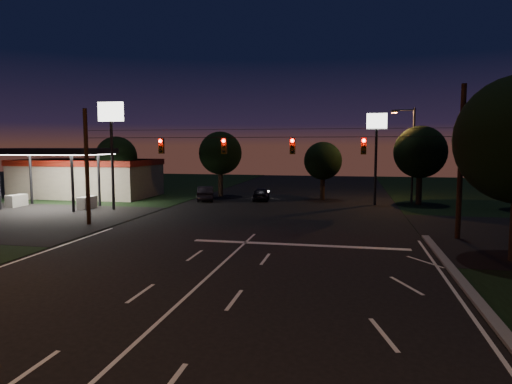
# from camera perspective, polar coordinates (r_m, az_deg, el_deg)

# --- Properties ---
(ground) EXTENTS (140.00, 140.00, 0.00)m
(ground) POSITION_cam_1_polar(r_m,az_deg,el_deg) (15.49, -11.35, -15.02)
(ground) COLOR black
(ground) RESTS_ON ground
(cross_street_left) EXTENTS (20.00, 16.00, 0.02)m
(cross_street_left) POSITION_cam_1_polar(r_m,az_deg,el_deg) (39.39, -29.31, -2.92)
(cross_street_left) COLOR black
(cross_street_left) RESTS_ON ground
(stop_bar) EXTENTS (12.00, 0.50, 0.01)m
(stop_bar) POSITION_cam_1_polar(r_m,az_deg,el_deg) (25.53, 5.29, -6.58)
(stop_bar) COLOR silver
(stop_bar) RESTS_ON ground
(utility_pole_right) EXTENTS (0.30, 0.30, 9.00)m
(utility_pole_right) POSITION_cam_1_polar(r_m,az_deg,el_deg) (29.47, 23.85, -5.39)
(utility_pole_right) COLOR black
(utility_pole_right) RESTS_ON ground
(utility_pole_left) EXTENTS (0.28, 0.28, 8.00)m
(utility_pole_left) POSITION_cam_1_polar(r_m,az_deg,el_deg) (33.85, -20.14, -3.85)
(utility_pole_left) COLOR black
(utility_pole_left) RESTS_ON ground
(signal_span) EXTENTS (24.00, 0.40, 1.56)m
(signal_span) POSITION_cam_1_polar(r_m,az_deg,el_deg) (28.83, 0.22, 5.87)
(signal_span) COLOR black
(signal_span) RESTS_ON ground
(gas_station) EXTENTS (14.20, 16.10, 5.25)m
(gas_station) POSITION_cam_1_polar(r_m,az_deg,el_deg) (51.77, -20.53, 2.03)
(gas_station) COLOR gray
(gas_station) RESTS_ON ground
(pole_sign_left_near) EXTENTS (2.20, 0.30, 9.10)m
(pole_sign_left_near) POSITION_cam_1_polar(r_m,az_deg,el_deg) (40.47, -17.65, 7.68)
(pole_sign_left_near) COLOR black
(pole_sign_left_near) RESTS_ON ground
(pole_sign_right) EXTENTS (1.80, 0.30, 8.40)m
(pole_sign_right) POSITION_cam_1_polar(r_m,az_deg,el_deg) (43.35, 14.82, 6.64)
(pole_sign_right) COLOR black
(pole_sign_right) RESTS_ON ground
(street_light_right_far) EXTENTS (2.20, 0.35, 9.00)m
(street_light_right_far) POSITION_cam_1_polar(r_m,az_deg,el_deg) (45.61, 18.73, 5.22)
(street_light_right_far) COLOR black
(street_light_right_far) RESTS_ON ground
(tree_far_a) EXTENTS (4.20, 4.20, 6.42)m
(tree_far_a) POSITION_cam_1_polar(r_m,az_deg,el_deg) (49.49, -16.96, 4.16)
(tree_far_a) COLOR black
(tree_far_a) RESTS_ON ground
(tree_far_b) EXTENTS (4.60, 4.60, 6.98)m
(tree_far_b) POSITION_cam_1_polar(r_m,az_deg,el_deg) (49.37, -4.42, 4.80)
(tree_far_b) COLOR black
(tree_far_b) RESTS_ON ground
(tree_far_c) EXTENTS (3.80, 3.80, 5.86)m
(tree_far_c) POSITION_cam_1_polar(r_m,az_deg,el_deg) (46.49, 8.39, 3.82)
(tree_far_c) COLOR black
(tree_far_c) RESTS_ON ground
(tree_far_d) EXTENTS (4.80, 4.80, 7.30)m
(tree_far_d) POSITION_cam_1_polar(r_m,az_deg,el_deg) (44.86, 19.85, 4.64)
(tree_far_d) COLOR black
(tree_far_d) RESTS_ON ground
(car_oncoming_a) EXTENTS (1.97, 3.98, 1.30)m
(car_oncoming_a) POSITION_cam_1_polar(r_m,az_deg,el_deg) (45.71, 0.64, -0.24)
(car_oncoming_a) COLOR black
(car_oncoming_a) RESTS_ON ground
(car_oncoming_b) EXTENTS (2.66, 4.59, 1.43)m
(car_oncoming_b) POSITION_cam_1_polar(r_m,az_deg,el_deg) (45.88, -6.32, -0.17)
(car_oncoming_b) COLOR black
(car_oncoming_b) RESTS_ON ground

